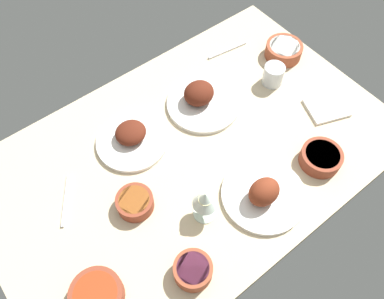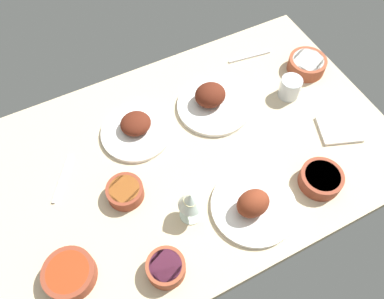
% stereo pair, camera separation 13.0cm
% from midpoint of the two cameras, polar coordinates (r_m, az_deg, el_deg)
% --- Properties ---
extents(dining_table, '(1.40, 0.90, 0.04)m').
position_cam_midpoint_polar(dining_table, '(1.33, 2.78, -1.14)').
color(dining_table, '#C6B28E').
rests_on(dining_table, ground).
extents(plate_near_viewer, '(0.25, 0.25, 0.07)m').
position_cam_midpoint_polar(plate_near_viewer, '(1.35, -5.65, 2.86)').
color(plate_near_viewer, silver).
rests_on(plate_near_viewer, dining_table).
extents(plate_far_side, '(0.27, 0.27, 0.10)m').
position_cam_midpoint_polar(plate_far_side, '(1.22, 12.18, -8.38)').
color(plate_far_side, silver).
rests_on(plate_far_side, dining_table).
extents(plate_center_main, '(0.27, 0.27, 0.09)m').
position_cam_midpoint_polar(plate_center_main, '(1.41, 5.66, 6.98)').
color(plate_center_main, silver).
rests_on(plate_center_main, dining_table).
extents(bowl_cream, '(0.15, 0.15, 0.06)m').
position_cam_midpoint_polar(bowl_cream, '(1.61, 19.02, 11.79)').
color(bowl_cream, brown).
rests_on(bowl_cream, dining_table).
extents(bowl_pasta, '(0.14, 0.14, 0.05)m').
position_cam_midpoint_polar(bowl_pasta, '(1.32, 21.38, -4.30)').
color(bowl_pasta, brown).
rests_on(bowl_pasta, dining_table).
extents(bowl_soup, '(0.12, 0.12, 0.05)m').
position_cam_midpoint_polar(bowl_soup, '(1.22, -6.97, -6.49)').
color(bowl_soup, brown).
rests_on(bowl_soup, dining_table).
extents(bowl_sauce, '(0.15, 0.15, 0.05)m').
position_cam_midpoint_polar(bowl_sauce, '(1.16, -14.66, -17.78)').
color(bowl_sauce, brown).
rests_on(bowl_sauce, dining_table).
extents(bowl_onions, '(0.11, 0.11, 0.06)m').
position_cam_midpoint_polar(bowl_onions, '(1.13, -0.48, -17.50)').
color(bowl_onions, brown).
rests_on(bowl_onions, dining_table).
extents(wine_glass, '(0.08, 0.08, 0.14)m').
position_cam_midpoint_polar(wine_glass, '(1.12, 3.13, -8.00)').
color(wine_glass, silver).
rests_on(wine_glass, dining_table).
extents(water_tumbler, '(0.08, 0.08, 0.08)m').
position_cam_midpoint_polar(water_tumbler, '(1.50, 16.86, 8.65)').
color(water_tumbler, silver).
rests_on(water_tumbler, dining_table).
extents(folded_napkin, '(0.17, 0.16, 0.01)m').
position_cam_midpoint_polar(folded_napkin, '(1.48, 23.48, 2.61)').
color(folded_napkin, white).
rests_on(folded_napkin, dining_table).
extents(fork_loose, '(0.18, 0.03, 0.01)m').
position_cam_midpoint_polar(fork_loose, '(1.62, 10.95, 13.29)').
color(fork_loose, silver).
rests_on(fork_loose, dining_table).
extents(spoon_loose, '(0.11, 0.15, 0.01)m').
position_cam_midpoint_polar(spoon_loose, '(1.31, -16.21, -4.39)').
color(spoon_loose, silver).
rests_on(spoon_loose, dining_table).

